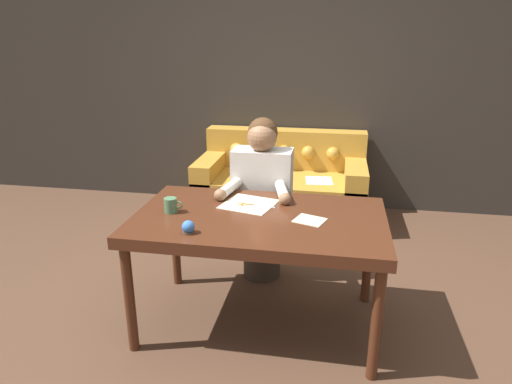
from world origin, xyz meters
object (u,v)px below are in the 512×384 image
object	(u,v)px
dining_table	(259,227)
mug	(171,205)
pin_cushion	(188,227)
person	(261,199)
scissors	(249,205)
couch	(282,187)

from	to	relation	value
dining_table	mug	size ratio (longest dim) A/B	13.08
dining_table	pin_cushion	world-z (taller)	pin_cushion
dining_table	person	world-z (taller)	person
scissors	pin_cushion	distance (m)	0.53
couch	pin_cushion	distance (m)	2.20
person	mug	distance (m)	0.79
dining_table	person	bearing A→B (deg)	98.27
mug	pin_cushion	bearing A→B (deg)	-54.13
scissors	pin_cushion	size ratio (longest dim) A/B	3.39
dining_table	mug	xyz separation A→B (m)	(-0.53, -0.04, 0.12)
couch	pin_cushion	size ratio (longest dim) A/B	22.57
dining_table	scissors	world-z (taller)	scissors
couch	scissors	distance (m)	1.73
mug	couch	bearing A→B (deg)	76.60
dining_table	scissors	xyz separation A→B (m)	(-0.09, 0.16, 0.07)
couch	pin_cushion	world-z (taller)	couch
person	mug	xyz separation A→B (m)	(-0.44, -0.64, 0.16)
dining_table	mug	distance (m)	0.54
scissors	mug	bearing A→B (deg)	-155.78
person	pin_cushion	world-z (taller)	person
scissors	mug	world-z (taller)	mug
dining_table	person	xyz separation A→B (m)	(-0.09, 0.60, -0.05)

